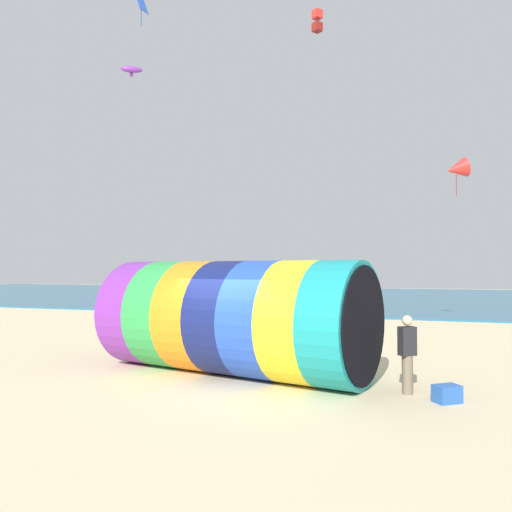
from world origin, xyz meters
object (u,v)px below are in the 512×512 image
kite_blue_diamond (141,4)px  cooler_box (447,394)px  bystander_mid_beach (177,311)px  kite_red_delta (456,169)px  giant_inflatable_tube (233,317)px  kite_red_box (317,21)px  kite_purple_parafoil (131,69)px  kite_handler (407,354)px

kite_blue_diamond → cooler_box: bearing=-34.5°
bystander_mid_beach → cooler_box: bystander_mid_beach is taller
kite_red_delta → bystander_mid_beach: (-11.98, -3.23, -6.33)m
kite_red_delta → bystander_mid_beach: bearing=-164.9°
giant_inflatable_tube → kite_red_box: bearing=87.0°
kite_purple_parafoil → bystander_mid_beach: size_ratio=0.68×
cooler_box → kite_purple_parafoil: bearing=145.2°
kite_handler → kite_red_box: bearing=111.8°
kite_blue_diamond → cooler_box: size_ratio=2.88×
kite_handler → cooler_box: 1.16m
kite_handler → kite_red_delta: bearing=81.3°
kite_red_box → bystander_mid_beach: size_ratio=0.63×
giant_inflatable_tube → kite_red_box: 15.11m
kite_red_box → kite_purple_parafoil: size_ratio=0.92×
kite_red_delta → kite_red_box: bearing=-158.4°
kite_handler → kite_blue_diamond: (-11.66, 8.09, 13.89)m
kite_blue_diamond → kite_red_delta: bearing=16.3°
kite_handler → kite_blue_diamond: size_ratio=1.15×
kite_red_delta → kite_purple_parafoil: bearing=-167.6°
kite_purple_parafoil → kite_red_delta: size_ratio=0.64×
kite_red_box → cooler_box: 17.50m
giant_inflatable_tube → kite_handler: size_ratio=4.44×
kite_purple_parafoil → bystander_mid_beach: bearing=-1.3°
kite_handler → kite_red_delta: (1.83, 12.04, 6.25)m
kite_blue_diamond → bystander_mid_beach: 14.07m
giant_inflatable_tube → kite_red_box: (0.47, 9.05, 12.09)m
giant_inflatable_tube → kite_purple_parafoil: bearing=135.4°
giant_inflatable_tube → kite_handler: (4.38, -0.72, -0.59)m
kite_blue_diamond → cooler_box: kite_blue_diamond is taller
giant_inflatable_tube → kite_red_box: kite_red_box is taller
kite_handler → bystander_mid_beach: bearing=139.0°
bystander_mid_beach → kite_red_delta: bearing=15.1°
kite_handler → cooler_box: kite_handler is taller
kite_blue_diamond → kite_purple_parafoil: kite_blue_diamond is taller
kite_handler → bystander_mid_beach: kite_handler is taller
kite_red_delta → giant_inflatable_tube: bearing=-118.7°
giant_inflatable_tube → kite_handler: giant_inflatable_tube is taller
kite_purple_parafoil → bystander_mid_beach: 11.65m
giant_inflatable_tube → kite_red_delta: size_ratio=4.50×
kite_red_box → cooler_box: kite_red_box is taller
kite_blue_diamond → bystander_mid_beach: size_ratio=0.94×
kite_red_box → kite_red_delta: bearing=21.6°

